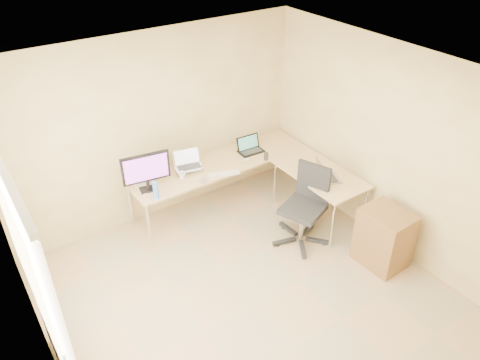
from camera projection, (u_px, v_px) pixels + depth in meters
floor at (254, 304)px, 5.33m from camera, size 4.50×4.50×0.00m
ceiling at (259, 89)px, 3.91m from camera, size 4.50×4.50×0.00m
wall_back at (157, 128)px, 6.18m from camera, size 4.50×0.00×4.50m
wall_left at (38, 304)px, 3.63m from camera, size 0.00×4.50×4.50m
wall_right at (398, 154)px, 5.61m from camera, size 0.00×4.50×4.50m
desk_main at (221, 184)px, 6.76m from camera, size 2.65×0.70×0.73m
desk_return at (318, 195)px, 6.52m from camera, size 0.70×1.30×0.73m
monitor at (146, 172)px, 5.84m from camera, size 0.63×0.29×0.52m
book_stack at (190, 165)px, 6.44m from camera, size 0.30×0.36×0.05m
laptop_center at (189, 160)px, 6.28m from camera, size 0.43×0.36×0.24m
laptop_black at (251, 145)px, 6.75m from camera, size 0.37×0.28×0.23m
keyboard at (224, 174)px, 6.28m from camera, size 0.45×0.25×0.02m
mouse at (246, 160)px, 6.58m from camera, size 0.12×0.10×0.04m
mug at (182, 175)px, 6.19m from camera, size 0.12×0.12×0.09m
cd_stack at (203, 181)px, 6.13m from camera, size 0.12×0.12×0.03m
water_bottle at (156, 190)px, 5.75m from camera, size 0.08×0.08×0.24m
papers at (146, 186)px, 6.04m from camera, size 0.23×0.32×0.01m
white_box at (140, 178)px, 6.14m from camera, size 0.24×0.18×0.08m
desk_fan at (148, 175)px, 6.01m from camera, size 0.27×0.27×0.28m
black_cup at (266, 156)px, 6.59m from camera, size 0.08×0.08×0.11m
laptop_return at (329, 172)px, 6.13m from camera, size 0.44×0.40×0.24m
office_chair at (303, 210)px, 6.00m from camera, size 0.84×0.84×1.07m
cabinet at (384, 239)px, 5.73m from camera, size 0.49×0.60×0.80m
radiator at (58, 343)px, 4.46m from camera, size 0.09×0.80×0.55m
window at (24, 249)px, 3.80m from camera, size 0.10×1.80×1.40m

